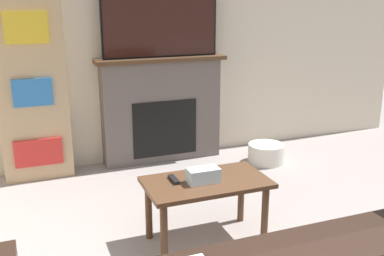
{
  "coord_description": "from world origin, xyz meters",
  "views": [
    {
      "loc": [
        -1.15,
        -0.72,
        1.69
      ],
      "look_at": [
        0.04,
        2.38,
        0.72
      ],
      "focal_mm": 42.0,
      "sensor_mm": 36.0,
      "label": 1
    }
  ],
  "objects": [
    {
      "name": "wall_back",
      "position": [
        0.0,
        3.81,
        1.35
      ],
      "size": [
        6.56,
        0.06,
        2.7
      ],
      "color": "beige",
      "rests_on": "ground_plane"
    },
    {
      "name": "coffee_table",
      "position": [
        -0.02,
        1.94,
        0.39
      ],
      "size": [
        0.86,
        0.48,
        0.47
      ],
      "color": "brown",
      "rests_on": "ground_plane"
    },
    {
      "name": "tissue_box",
      "position": [
        -0.06,
        1.92,
        0.52
      ],
      "size": [
        0.22,
        0.12,
        0.1
      ],
      "color": "silver",
      "rests_on": "coffee_table"
    },
    {
      "name": "bookshelf",
      "position": [
        -1.07,
        3.65,
        0.86
      ],
      "size": [
        0.63,
        0.29,
        1.72
      ],
      "color": "tan",
      "rests_on": "ground_plane"
    },
    {
      "name": "storage_basket",
      "position": [
        1.19,
        3.18,
        0.1
      ],
      "size": [
        0.38,
        0.38,
        0.2
      ],
      "color": "silver",
      "rests_on": "ground_plane"
    },
    {
      "name": "fireplace",
      "position": [
        0.2,
        3.67,
        0.56
      ],
      "size": [
        1.35,
        0.28,
        1.1
      ],
      "color": "#605651",
      "rests_on": "ground_plane"
    },
    {
      "name": "remote_control",
      "position": [
        -0.24,
        2.01,
        0.48
      ],
      "size": [
        0.04,
        0.15,
        0.02
      ],
      "color": "black",
      "rests_on": "coffee_table"
    },
    {
      "name": "tv",
      "position": [
        0.2,
        3.65,
        1.46
      ],
      "size": [
        1.19,
        0.03,
        0.72
      ],
      "color": "black",
      "rests_on": "fireplace"
    }
  ]
}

